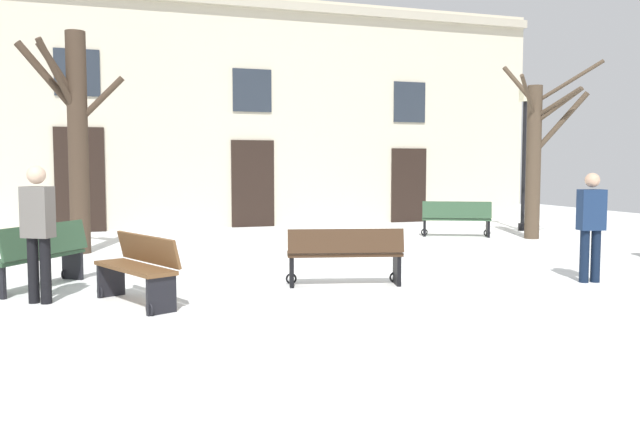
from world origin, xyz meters
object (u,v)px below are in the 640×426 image
(tree_center, at_px, (76,135))
(tree_right_of_center, at_px, (536,152))
(bench_facing_shops, at_px, (345,255))
(person_by_shop_door, at_px, (591,222))
(bench_near_center_tree, at_px, (138,268))
(bench_by_litter_bin, at_px, (456,218))
(bench_near_lamp, at_px, (39,255))
(streetlamp, at_px, (524,142))
(person_crossing_plaza, at_px, (38,227))

(tree_center, distance_m, tree_right_of_center, 10.39)
(bench_facing_shops, xyz_separation_m, person_by_shop_door, (3.65, -0.91, 0.46))
(bench_near_center_tree, xyz_separation_m, person_by_shop_door, (6.63, -0.59, 0.46))
(tree_center, relative_size, bench_by_litter_bin, 2.59)
(bench_near_center_tree, distance_m, bench_near_lamp, 2.02)
(streetlamp, relative_size, person_crossing_plaza, 2.18)
(bench_near_lamp, xyz_separation_m, bench_facing_shops, (4.28, -1.21, -0.03))
(streetlamp, bearing_deg, bench_near_center_tree, -148.68)
(person_by_shop_door, bearing_deg, bench_by_litter_bin, -89.30)
(bench_by_litter_bin, relative_size, bench_near_center_tree, 1.07)
(person_crossing_plaza, bearing_deg, streetlamp, 58.11)
(tree_center, bearing_deg, tree_right_of_center, -3.99)
(streetlamp, xyz_separation_m, bench_near_center_tree, (-10.36, -6.30, -1.91))
(streetlamp, bearing_deg, bench_near_lamp, -157.78)
(bench_by_litter_bin, bearing_deg, tree_right_of_center, 174.74)
(streetlamp, bearing_deg, person_by_shop_door, -118.44)
(streetlamp, relative_size, bench_facing_shops, 2.19)
(bench_by_litter_bin, bearing_deg, tree_center, 27.89)
(bench_near_center_tree, bearing_deg, tree_right_of_center, 92.25)
(bench_near_lamp, bearing_deg, person_crossing_plaza, 42.36)
(bench_facing_shops, distance_m, person_by_shop_door, 3.79)
(bench_facing_shops, height_order, person_by_shop_door, person_by_shop_door)
(bench_near_lamp, height_order, bench_facing_shops, bench_near_lamp)
(bench_by_litter_bin, height_order, person_crossing_plaza, person_crossing_plaza)
(streetlamp, relative_size, bench_by_litter_bin, 2.28)
(tree_right_of_center, height_order, person_crossing_plaza, tree_right_of_center)
(tree_center, xyz_separation_m, tree_right_of_center, (10.36, -0.72, -0.30))
(tree_center, relative_size, person_crossing_plaza, 2.48)
(person_crossing_plaza, bearing_deg, bench_near_center_tree, 11.03)
(bench_near_lamp, bearing_deg, bench_by_litter_bin, 151.04)
(tree_center, xyz_separation_m, streetlamp, (11.24, 0.99, -0.00))
(bench_near_center_tree, xyz_separation_m, bench_facing_shops, (2.97, 0.33, -0.00))
(bench_facing_shops, distance_m, person_crossing_plaza, 4.22)
(person_crossing_plaza, bearing_deg, tree_right_of_center, 52.46)
(bench_near_center_tree, distance_m, person_by_shop_door, 6.67)
(tree_center, xyz_separation_m, person_by_shop_door, (7.51, -5.90, -1.46))
(person_by_shop_door, bearing_deg, streetlamp, -106.10)
(bench_by_litter_bin, bearing_deg, bench_near_center_tree, 61.43)
(bench_near_center_tree, bearing_deg, person_by_shop_door, 61.35)
(bench_facing_shops, bearing_deg, streetlamp, -126.85)
(bench_near_lamp, bearing_deg, bench_facing_shops, 111.63)
(streetlamp, height_order, bench_near_center_tree, streetlamp)
(bench_near_center_tree, xyz_separation_m, bench_near_lamp, (-1.30, 1.54, 0.02))
(tree_right_of_center, xyz_separation_m, bench_near_center_tree, (-9.47, -4.59, -1.61))
(bench_near_lamp, bearing_deg, tree_center, -148.89)
(streetlamp, distance_m, person_crossing_plaza, 13.04)
(bench_by_litter_bin, distance_m, bench_near_lamp, 10.04)
(tree_center, bearing_deg, person_by_shop_door, -38.12)
(streetlamp, bearing_deg, tree_right_of_center, -117.34)
(tree_right_of_center, relative_size, bench_by_litter_bin, 2.50)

